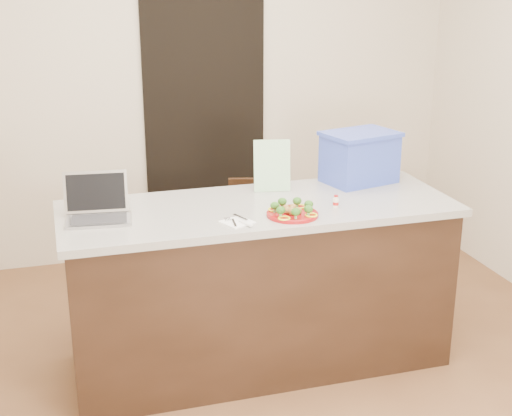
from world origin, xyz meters
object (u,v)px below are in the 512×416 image
object	(u,v)px
napkin	(237,222)
chair	(261,236)
laptop	(97,206)
blue_box	(360,157)
plate	(292,214)
island	(259,285)
yogurt_bottle	(336,202)

from	to	relation	value
napkin	chair	distance (m)	1.11
laptop	blue_box	world-z (taller)	blue_box
laptop	napkin	bearing A→B (deg)	-15.87
plate	laptop	xyz separation A→B (m)	(-0.93, 0.24, 0.05)
island	napkin	world-z (taller)	napkin
laptop	blue_box	size ratio (longest dim) A/B	0.73
island	chair	distance (m)	0.73
island	yogurt_bottle	size ratio (longest dim) A/B	31.81
laptop	blue_box	distance (m)	1.51
blue_box	island	bearing A→B (deg)	-174.06
napkin	blue_box	distance (m)	0.99
blue_box	chair	world-z (taller)	blue_box
laptop	chair	xyz separation A→B (m)	(1.04, 0.66, -0.51)
blue_box	chair	bearing A→B (deg)	121.20
yogurt_bottle	island	bearing A→B (deg)	158.30
yogurt_bottle	chair	size ratio (longest dim) A/B	0.08
plate	chair	distance (m)	1.02
napkin	chair	xyz separation A→B (m)	(0.40, 0.93, -0.45)
plate	yogurt_bottle	size ratio (longest dim) A/B	4.00
island	laptop	xyz separation A→B (m)	(-0.82, 0.03, 0.52)
chair	blue_box	bearing A→B (deg)	-30.05
napkin	blue_box	size ratio (longest dim) A/B	0.29
island	yogurt_bottle	bearing A→B (deg)	-21.70
blue_box	chair	size ratio (longest dim) A/B	0.56
napkin	yogurt_bottle	bearing A→B (deg)	8.91
napkin	blue_box	world-z (taller)	blue_box
plate	napkin	size ratio (longest dim) A/B	1.93
laptop	island	bearing A→B (deg)	4.39
plate	blue_box	bearing A→B (deg)	39.20
yogurt_bottle	napkin	bearing A→B (deg)	-171.09
napkin	laptop	size ratio (longest dim) A/B	0.40
yogurt_bottle	blue_box	size ratio (longest dim) A/B	0.14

